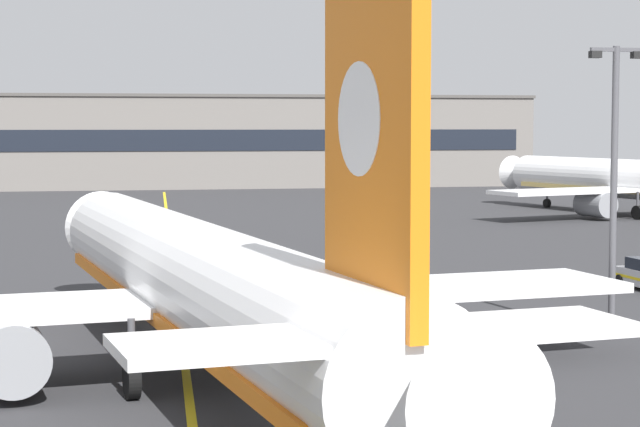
% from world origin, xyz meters
% --- Properties ---
extents(taxiway_centreline, '(10.09, 179.75, 0.01)m').
position_xyz_m(taxiway_centreline, '(0.00, 30.00, 0.00)').
color(taxiway_centreline, yellow).
rests_on(taxiway_centreline, ground).
extents(airliner_foreground, '(32.36, 41.43, 11.65)m').
position_xyz_m(airliner_foreground, '(-0.76, 8.70, 3.37)').
color(airliner_foreground, white).
rests_on(airliner_foreground, ground).
extents(apron_lamp_post, '(2.24, 0.90, 11.78)m').
position_xyz_m(apron_lamp_post, '(16.53, 13.84, 6.19)').
color(apron_lamp_post, '#515156').
rests_on(apron_lamp_post, ground).
extents(safety_cone_by_nose_gear, '(0.44, 0.44, 0.55)m').
position_xyz_m(safety_cone_by_nose_gear, '(0.05, 24.13, 0.26)').
color(safety_cone_by_nose_gear, orange).
rests_on(safety_cone_by_nose_gear, ground).
extents(terminal_building, '(127.07, 12.40, 12.61)m').
position_xyz_m(terminal_building, '(-6.99, 130.78, 6.31)').
color(terminal_building, slate).
rests_on(terminal_building, ground).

